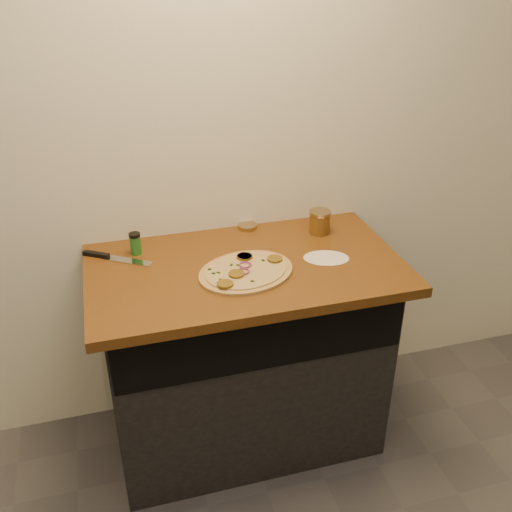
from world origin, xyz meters
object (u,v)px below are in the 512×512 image
object	(u,v)px
chefs_knife	(111,257)
spice_shaker	(135,243)
pizza	(246,271)
salsa_jar	(320,222)

from	to	relation	value
chefs_knife	spice_shaker	bearing A→B (deg)	8.82
pizza	chefs_knife	bearing A→B (deg)	152.46
spice_shaker	chefs_knife	bearing A→B (deg)	-171.18
chefs_knife	spice_shaker	size ratio (longest dim) A/B	2.96
pizza	salsa_jar	bearing A→B (deg)	32.52
chefs_knife	salsa_jar	xyz separation A→B (m)	(0.86, -0.00, 0.04)
salsa_jar	spice_shaker	xyz separation A→B (m)	(-0.76, 0.02, -0.01)
pizza	chefs_knife	xyz separation A→B (m)	(-0.48, 0.25, -0.00)
pizza	salsa_jar	xyz separation A→B (m)	(0.39, 0.25, 0.04)
salsa_jar	spice_shaker	world-z (taller)	salsa_jar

